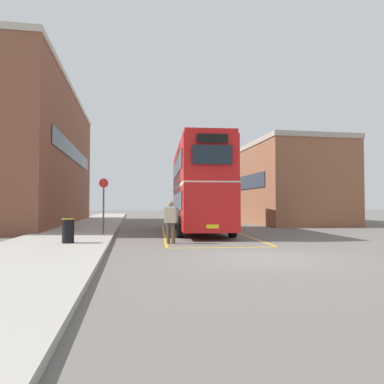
{
  "coord_description": "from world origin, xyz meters",
  "views": [
    {
      "loc": [
        -3.72,
        -9.86,
        1.54
      ],
      "look_at": [
        -0.22,
        10.56,
        2.26
      ],
      "focal_mm": 33.37,
      "sensor_mm": 36.0,
      "label": 1
    }
  ],
  "objects_px": {
    "single_deck_bus": "(201,203)",
    "bus_stop_sign": "(104,200)",
    "double_decker_bus": "(199,187)",
    "pedestrian_boarding": "(171,219)",
    "litter_bin": "(68,231)"
  },
  "relations": [
    {
      "from": "single_deck_bus",
      "to": "litter_bin",
      "type": "relative_size",
      "value": 9.87
    },
    {
      "from": "litter_bin",
      "to": "bus_stop_sign",
      "type": "relative_size",
      "value": 0.34
    },
    {
      "from": "single_deck_bus",
      "to": "litter_bin",
      "type": "height_order",
      "value": "single_deck_bus"
    },
    {
      "from": "single_deck_bus",
      "to": "bus_stop_sign",
      "type": "distance_m",
      "value": 21.99
    },
    {
      "from": "single_deck_bus",
      "to": "pedestrian_boarding",
      "type": "xyz_separation_m",
      "value": [
        -5.95,
        -23.76,
        -0.68
      ]
    },
    {
      "from": "single_deck_bus",
      "to": "pedestrian_boarding",
      "type": "distance_m",
      "value": 24.5
    },
    {
      "from": "pedestrian_boarding",
      "to": "double_decker_bus",
      "type": "bearing_deg",
      "value": 68.39
    },
    {
      "from": "double_decker_bus",
      "to": "pedestrian_boarding",
      "type": "xyz_separation_m",
      "value": [
        -2.14,
        -5.4,
        -1.55
      ]
    },
    {
      "from": "pedestrian_boarding",
      "to": "bus_stop_sign",
      "type": "relative_size",
      "value": 0.63
    },
    {
      "from": "double_decker_bus",
      "to": "litter_bin",
      "type": "relative_size",
      "value": 11.51
    },
    {
      "from": "double_decker_bus",
      "to": "litter_bin",
      "type": "bearing_deg",
      "value": -135.5
    },
    {
      "from": "single_deck_bus",
      "to": "litter_bin",
      "type": "xyz_separation_m",
      "value": [
        -9.73,
        -24.18,
        -1.05
      ]
    },
    {
      "from": "single_deck_bus",
      "to": "pedestrian_boarding",
      "type": "relative_size",
      "value": 5.27
    },
    {
      "from": "double_decker_bus",
      "to": "pedestrian_boarding",
      "type": "distance_m",
      "value": 6.02
    },
    {
      "from": "pedestrian_boarding",
      "to": "bus_stop_sign",
      "type": "xyz_separation_m",
      "value": [
        -2.85,
        3.61,
        0.77
      ]
    }
  ]
}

